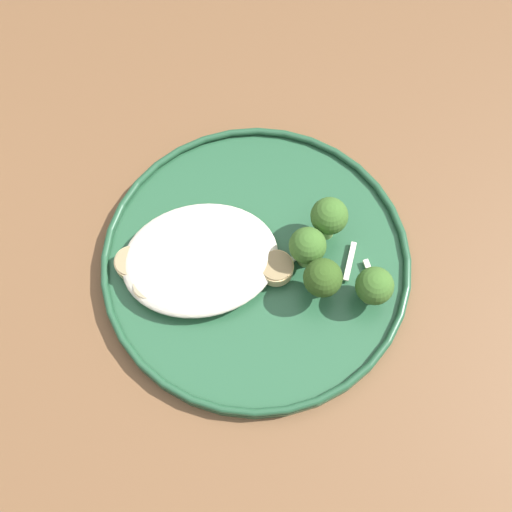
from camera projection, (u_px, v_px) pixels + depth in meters
name	position (u px, v px, depth m)	size (l,w,h in m)	color
ground	(231.00, 405.00, 1.29)	(6.00, 6.00, 0.00)	#665B51
wooden_dining_table	(208.00, 296.00, 0.68)	(1.40, 1.00, 0.74)	brown
dinner_plate	(256.00, 261.00, 0.60)	(0.29, 0.29, 0.02)	#235133
noodle_bed	(205.00, 256.00, 0.59)	(0.14, 0.11, 0.03)	beige
seared_scallop_tiny_bay	(179.00, 264.00, 0.58)	(0.03, 0.03, 0.02)	beige
seared_scallop_left_edge	(149.00, 287.00, 0.58)	(0.03, 0.03, 0.01)	beige
seared_scallop_on_noodles	(276.00, 268.00, 0.58)	(0.03, 0.03, 0.01)	#DBB77A
seared_scallop_right_edge	(201.00, 283.00, 0.58)	(0.03, 0.03, 0.02)	#E5C689
seared_scallop_half_hidden	(132.00, 263.00, 0.59)	(0.03, 0.03, 0.01)	#E5C689
seared_scallop_tilted_round	(155.00, 265.00, 0.58)	(0.02, 0.02, 0.02)	#E5C689
broccoli_floret_front_edge	(307.00, 247.00, 0.57)	(0.03, 0.03, 0.05)	#7A994C
broccoli_floret_near_rim	(329.00, 217.00, 0.58)	(0.03, 0.03, 0.05)	#7A994C
broccoli_floret_center_pile	(374.00, 286.00, 0.56)	(0.03, 0.03, 0.05)	#7A994C
broccoli_floret_right_tilted	(323.00, 278.00, 0.56)	(0.03, 0.03, 0.05)	#89A356
onion_sliver_long_sliver	(350.00, 261.00, 0.59)	(0.04, 0.01, 0.00)	silver
onion_sliver_curled_piece	(312.00, 241.00, 0.60)	(0.06, 0.01, 0.00)	silver
onion_sliver_short_strip	(372.00, 278.00, 0.59)	(0.04, 0.01, 0.00)	silver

